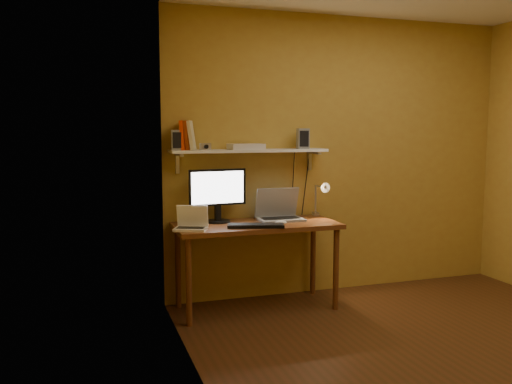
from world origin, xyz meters
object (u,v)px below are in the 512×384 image
object	(u,v)px
wall_shelf	(250,151)
keyboard	(256,226)
laptop	(279,211)
shelf_camera	(205,147)
desk_lamp	(321,194)
desk	(257,233)
monitor	(218,193)
netbook	(191,223)
speaker_left	(177,140)
speaker_right	(303,139)
router	(246,147)
mouse	(281,223)

from	to	relation	value
wall_shelf	keyboard	xyz separation A→B (m)	(-0.06, -0.37, -0.60)
laptop	shelf_camera	distance (m)	0.87
desk_lamp	desk	bearing A→B (deg)	-169.19
monitor	desk	bearing A→B (deg)	-32.75
netbook	desk_lamp	size ratio (longest dim) A/B	0.82
desk	speaker_left	distance (m)	1.04
speaker_right	laptop	bearing A→B (deg)	-155.58
router	speaker_left	bearing A→B (deg)	179.07
netbook	mouse	size ratio (longest dim) A/B	3.01
keyboard	mouse	world-z (taller)	mouse
speaker_left	desk_lamp	bearing A→B (deg)	4.09
desk_lamp	speaker_right	size ratio (longest dim) A/B	2.06
shelf_camera	mouse	bearing A→B (deg)	-25.18
desk	router	bearing A→B (deg)	102.18
desk	netbook	xyz separation A→B (m)	(-0.59, -0.11, 0.14)
wall_shelf	netbook	bearing A→B (deg)	-152.29
laptop	speaker_right	bearing A→B (deg)	15.84
monitor	speaker_right	size ratio (longest dim) A/B	2.80
mouse	speaker_left	xyz separation A→B (m)	(-0.81, 0.32, 0.69)
speaker_left	netbook	bearing A→B (deg)	-73.25
speaker_left	mouse	bearing A→B (deg)	-14.71
speaker_right	shelf_camera	world-z (taller)	speaker_right
keyboard	speaker_right	distance (m)	0.97
keyboard	desk_lamp	bearing A→B (deg)	39.30
desk_lamp	keyboard	bearing A→B (deg)	-157.52
router	wall_shelf	bearing A→B (deg)	24.61
keyboard	shelf_camera	distance (m)	0.79
speaker_left	keyboard	bearing A→B (deg)	-25.24
laptop	mouse	bearing A→B (deg)	-105.60
speaker_left	shelf_camera	world-z (taller)	speaker_left
monitor	shelf_camera	xyz separation A→B (m)	(-0.11, -0.01, 0.40)
laptop	monitor	bearing A→B (deg)	176.81
speaker_left	router	distance (m)	0.60
monitor	desk_lamp	xyz separation A→B (m)	(0.96, -0.03, -0.05)
desk_lamp	router	xyz separation A→B (m)	(-0.70, 0.05, 0.44)
desk	monitor	bearing A→B (deg)	152.92
monitor	shelf_camera	bearing A→B (deg)	-178.44
desk	wall_shelf	size ratio (longest dim) A/B	1.00
keyboard	monitor	bearing A→B (deg)	142.75
laptop	netbook	world-z (taller)	laptop
shelf_camera	laptop	bearing A→B (deg)	-2.07
keyboard	shelf_camera	world-z (taller)	shelf_camera
mouse	speaker_right	bearing A→B (deg)	49.19
netbook	speaker_right	distance (m)	1.31
mouse	keyboard	bearing A→B (deg)	-165.12
desk_lamp	shelf_camera	distance (m)	1.16
desk_lamp	router	distance (m)	0.83
keyboard	speaker_right	bearing A→B (deg)	49.29
wall_shelf	netbook	world-z (taller)	wall_shelf
wall_shelf	shelf_camera	size ratio (longest dim) A/B	13.64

